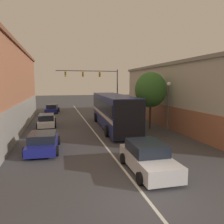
{
  "coord_description": "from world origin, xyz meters",
  "views": [
    {
      "loc": [
        -3.31,
        -7.42,
        4.5
      ],
      "look_at": [
        1.94,
        13.27,
        1.72
      ],
      "focal_mm": 35.0,
      "sensor_mm": 36.0,
      "label": 1
    }
  ],
  "objects_px": {
    "traffic_signal_gantry": "(98,80)",
    "parked_car_left_near": "(52,109)",
    "parked_car_left_far": "(43,142)",
    "parked_car_left_mid": "(47,120)",
    "street_lamp": "(168,104)",
    "hatchback_foreground": "(148,158)",
    "bus": "(113,109)",
    "street_tree_near": "(151,90)"
  },
  "relations": [
    {
      "from": "parked_car_left_far",
      "to": "street_tree_near",
      "type": "xyz_separation_m",
      "value": [
        10.0,
        5.03,
        3.29
      ]
    },
    {
      "from": "hatchback_foreground",
      "to": "street_tree_near",
      "type": "distance_m",
      "value": 11.34
    },
    {
      "from": "parked_car_left_far",
      "to": "street_tree_near",
      "type": "height_order",
      "value": "street_tree_near"
    },
    {
      "from": "hatchback_foreground",
      "to": "parked_car_left_far",
      "type": "xyz_separation_m",
      "value": [
        -5.46,
        4.86,
        -0.08
      ]
    },
    {
      "from": "parked_car_left_near",
      "to": "street_lamp",
      "type": "height_order",
      "value": "street_lamp"
    },
    {
      "from": "bus",
      "to": "parked_car_left_far",
      "type": "bearing_deg",
      "value": 137.69
    },
    {
      "from": "bus",
      "to": "parked_car_left_mid",
      "type": "distance_m",
      "value": 7.22
    },
    {
      "from": "parked_car_left_near",
      "to": "parked_car_left_far",
      "type": "height_order",
      "value": "parked_car_left_near"
    },
    {
      "from": "parked_car_left_near",
      "to": "parked_car_left_far",
      "type": "relative_size",
      "value": 0.98
    },
    {
      "from": "traffic_signal_gantry",
      "to": "parked_car_left_near",
      "type": "bearing_deg",
      "value": 179.17
    },
    {
      "from": "bus",
      "to": "traffic_signal_gantry",
      "type": "height_order",
      "value": "traffic_signal_gantry"
    },
    {
      "from": "parked_car_left_mid",
      "to": "parked_car_left_far",
      "type": "bearing_deg",
      "value": -179.63
    },
    {
      "from": "parked_car_left_far",
      "to": "parked_car_left_near",
      "type": "bearing_deg",
      "value": 2.05
    },
    {
      "from": "parked_car_left_near",
      "to": "parked_car_left_mid",
      "type": "distance_m",
      "value": 11.09
    },
    {
      "from": "parked_car_left_mid",
      "to": "hatchback_foreground",
      "type": "bearing_deg",
      "value": -158.44
    },
    {
      "from": "bus",
      "to": "street_tree_near",
      "type": "relative_size",
      "value": 2.21
    },
    {
      "from": "parked_car_left_far",
      "to": "parked_car_left_mid",
      "type": "bearing_deg",
      "value": 3.65
    },
    {
      "from": "street_lamp",
      "to": "street_tree_near",
      "type": "xyz_separation_m",
      "value": [
        -0.1,
        3.38,
        1.13
      ]
    },
    {
      "from": "traffic_signal_gantry",
      "to": "street_tree_near",
      "type": "height_order",
      "value": "traffic_signal_gantry"
    },
    {
      "from": "parked_car_left_far",
      "to": "street_tree_near",
      "type": "relative_size",
      "value": 0.77
    },
    {
      "from": "parked_car_left_far",
      "to": "street_tree_near",
      "type": "bearing_deg",
      "value": -60.53
    },
    {
      "from": "parked_car_left_far",
      "to": "traffic_signal_gantry",
      "type": "xyz_separation_m",
      "value": [
        7.45,
        19.92,
        4.52
      ]
    },
    {
      "from": "parked_car_left_far",
      "to": "traffic_signal_gantry",
      "type": "relative_size",
      "value": 0.44
    },
    {
      "from": "parked_car_left_far",
      "to": "street_lamp",
      "type": "relative_size",
      "value": 0.94
    },
    {
      "from": "parked_car_left_near",
      "to": "street_tree_near",
      "type": "distance_m",
      "value": 18.18
    },
    {
      "from": "hatchback_foreground",
      "to": "street_lamp",
      "type": "relative_size",
      "value": 0.95
    },
    {
      "from": "parked_car_left_mid",
      "to": "parked_car_left_near",
      "type": "bearing_deg",
      "value": -2.51
    },
    {
      "from": "bus",
      "to": "parked_car_left_mid",
      "type": "height_order",
      "value": "bus"
    },
    {
      "from": "bus",
      "to": "traffic_signal_gantry",
      "type": "relative_size",
      "value": 1.26
    },
    {
      "from": "hatchback_foreground",
      "to": "parked_car_left_near",
      "type": "distance_m",
      "value": 25.42
    },
    {
      "from": "bus",
      "to": "traffic_signal_gantry",
      "type": "xyz_separation_m",
      "value": [
        0.91,
        13.41,
        3.24
      ]
    },
    {
      "from": "bus",
      "to": "street_tree_near",
      "type": "xyz_separation_m",
      "value": [
        3.46,
        -1.48,
        2.01
      ]
    },
    {
      "from": "traffic_signal_gantry",
      "to": "hatchback_foreground",
      "type": "bearing_deg",
      "value": -94.6
    },
    {
      "from": "bus",
      "to": "parked_car_left_far",
      "type": "relative_size",
      "value": 2.86
    },
    {
      "from": "bus",
      "to": "street_lamp",
      "type": "xyz_separation_m",
      "value": [
        3.56,
        -4.86,
        0.88
      ]
    },
    {
      "from": "street_lamp",
      "to": "parked_car_left_mid",
      "type": "bearing_deg",
      "value": 144.55
    },
    {
      "from": "parked_car_left_far",
      "to": "street_lamp",
      "type": "distance_m",
      "value": 10.46
    },
    {
      "from": "parked_car_left_near",
      "to": "street_lamp",
      "type": "xyz_separation_m",
      "value": [
        9.85,
        -18.37,
        2.13
      ]
    },
    {
      "from": "parked_car_left_near",
      "to": "traffic_signal_gantry",
      "type": "bearing_deg",
      "value": -84.61
    },
    {
      "from": "bus",
      "to": "street_lamp",
      "type": "bearing_deg",
      "value": -140.93
    },
    {
      "from": "parked_car_left_mid",
      "to": "street_tree_near",
      "type": "xyz_separation_m",
      "value": [
        10.13,
        -3.91,
        3.28
      ]
    },
    {
      "from": "bus",
      "to": "parked_car_left_far",
      "type": "distance_m",
      "value": 9.31
    }
  ]
}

